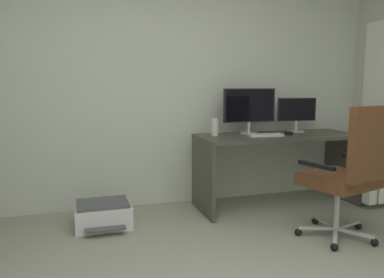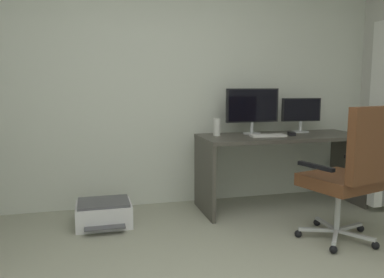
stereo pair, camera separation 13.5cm
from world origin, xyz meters
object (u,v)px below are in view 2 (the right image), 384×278
Objects in this scene: desktop_speaker at (217,127)px; printer at (104,213)px; monitor_main at (252,107)px; monitor_secondary at (301,112)px; keyboard at (268,136)px; computer_mouse at (292,134)px; office_chair at (351,171)px; desk at (281,153)px.

desktop_speaker reaches higher than printer.
desktop_speaker is at bearing -173.08° from monitor_main.
keyboard is at bearing -154.60° from monitor_secondary.
monitor_main reaches higher than computer_mouse.
monitor_main is 3.27× the size of desktop_speaker.
monitor_secondary reaches higher than office_chair.
desk is 0.55m from monitor_main.
desktop_speaker is (-0.94, -0.05, -0.13)m from monitor_secondary.
monitor_main reaches higher than printer.
computer_mouse is 0.21× the size of printer.
keyboard is (-0.48, -0.23, -0.20)m from monitor_secondary.
monitor_secondary is at bearing 27.92° from desk.
desktop_speaker is at bearing 170.07° from desk.
desktop_speaker is (-0.46, 0.18, 0.07)m from keyboard.
desktop_speaker is at bearing 123.15° from office_chair.
computer_mouse is (0.26, 0.01, 0.01)m from keyboard.
desk is 4.80× the size of keyboard.
keyboard reaches higher than printer.
office_chair is 2.27× the size of printer.
monitor_secondary is at bearing 2.89° from desktop_speaker.
monitor_main reaches higher than desktop_speaker.
office_chair reaches higher than desktop_speaker.
computer_mouse is 1.94m from printer.
printer is (-1.83, -0.04, -0.65)m from computer_mouse.
printer is (-1.50, -0.25, -0.90)m from monitor_main.
printer is at bearing -175.81° from keyboard.
monitor_main is 0.51× the size of office_chair.
desk is at bearing -9.93° from desktop_speaker.
desktop_speaker is 0.36× the size of printer.
monitor_main is 5.56× the size of computer_mouse.
office_chair reaches higher than computer_mouse.
monitor_secondary is at bearing 0.01° from monitor_main.
keyboard is 0.31× the size of office_chair.
monitor_main is at bearing -179.99° from monitor_secondary.
monitor_secondary is 1.22m from office_chair.
monitor_main is 1.27m from office_chair.
office_chair is at bearing -56.85° from desktop_speaker.
monitor_main is at bearing 110.10° from keyboard.
computer_mouse is at bearing -135.78° from monitor_secondary.
monitor_secondary reaches higher than computer_mouse.
monitor_main reaches higher than desk.
computer_mouse is at bearing -33.02° from monitor_main.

